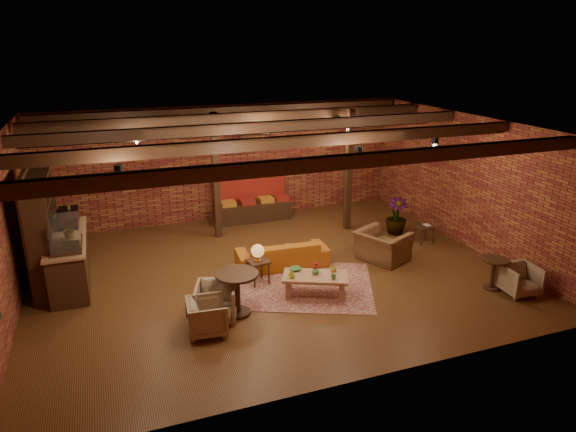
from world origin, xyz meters
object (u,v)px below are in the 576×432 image
object	(u,v)px
coffee_table	(315,277)
side_table_lamp	(258,254)
armchair_a	(207,315)
armchair_far	(520,278)
side_table_book	(424,227)
round_table_right	(493,269)
armchair_right	(382,241)
plant_tall	(399,180)
sofa	(282,254)
armchair_b	(216,300)
round_table_left	(237,286)

from	to	relation	value
coffee_table	side_table_lamp	xyz separation A→B (m)	(-0.90, 0.91, 0.27)
armchair_a	armchair_far	size ratio (longest dim) A/B	1.03
side_table_book	round_table_right	distance (m)	2.63
armchair_right	armchair_far	world-z (taller)	armchair_right
round_table_right	plant_tall	size ratio (longest dim) A/B	0.23
side_table_book	round_table_right	world-z (taller)	round_table_right
side_table_book	armchair_far	distance (m)	3.00
sofa	side_table_book	bearing A→B (deg)	-174.78
armchair_right	round_table_right	bearing A→B (deg)	-170.39
sofa	plant_tall	size ratio (longest dim) A/B	0.70
armchair_right	round_table_right	world-z (taller)	armchair_right
armchair_b	round_table_right	xyz separation A→B (m)	(5.57, -0.77, 0.07)
sofa	side_table_book	xyz separation A→B (m)	(3.81, 0.10, 0.12)
sofa	coffee_table	bearing A→B (deg)	98.73
side_table_lamp	armchair_far	xyz separation A→B (m)	(4.79, -2.26, -0.33)
armchair_far	plant_tall	world-z (taller)	plant_tall
armchair_a	side_table_book	xyz separation A→B (m)	(5.96, 2.28, 0.07)
armchair_far	armchair_right	bearing A→B (deg)	130.73
round_table_left	armchair_far	distance (m)	5.65
round_table_left	side_table_book	distance (m)	5.60
round_table_left	plant_tall	distance (m)	5.71
round_table_left	armchair_far	size ratio (longest dim) A/B	1.24
armchair_a	round_table_right	size ratio (longest dim) A/B	1.04
armchair_b	round_table_right	bearing A→B (deg)	10.51
side_table_lamp	armchair_a	distance (m)	2.10
armchair_right	round_table_right	distance (m)	2.47
sofa	armchair_right	world-z (taller)	armchair_right
side_table_lamp	side_table_book	size ratio (longest dim) A/B	1.84
side_table_lamp	armchair_b	size ratio (longest dim) A/B	1.16
armchair_far	sofa	bearing A→B (deg)	148.72
coffee_table	sofa	bearing A→B (deg)	95.04
sofa	round_table_left	size ratio (longest dim) A/B	2.46
sofa	armchair_far	world-z (taller)	armchair_far
armchair_b	side_table_book	xyz separation A→B (m)	(5.70, 1.85, 0.04)
side_table_lamp	sofa	bearing A→B (deg)	39.72
round_table_right	round_table_left	bearing A→B (deg)	171.10
round_table_left	armchair_right	bearing A→B (deg)	18.02
armchair_right	side_table_lamp	bearing A→B (deg)	67.56
coffee_table	armchair_a	world-z (taller)	same
armchair_a	plant_tall	size ratio (longest dim) A/B	0.24
armchair_b	armchair_right	distance (m)	4.35
armchair_b	armchair_far	world-z (taller)	armchair_b
side_table_book	sofa	bearing A→B (deg)	-178.47
side_table_lamp	armchair_b	bearing A→B (deg)	-135.44
side_table_book	armchair_far	bearing A→B (deg)	-85.75
side_table_lamp	armchair_right	size ratio (longest dim) A/B	0.80
round_table_left	round_table_right	distance (m)	5.22
armchair_right	plant_tall	bearing A→B (deg)	-66.11
coffee_table	armchair_right	size ratio (longest dim) A/B	1.31
round_table_left	armchair_right	distance (m)	3.95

